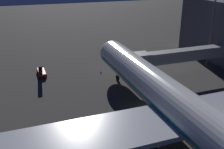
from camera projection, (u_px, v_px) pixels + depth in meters
The scene contains 7 objects.
ground_plane at pixel (148, 112), 46.77m from camera, with size 320.00×320.00×0.00m, color #383533.
airliner_at_gate at pixel (179, 107), 37.28m from camera, with size 53.69×60.48×19.34m.
jet_bridge at pixel (179, 56), 59.14m from camera, with size 25.42×3.40×6.99m.
apron_floodlight_mast at pixel (212, 27), 65.35m from camera, with size 2.90×0.50×17.44m.
belt_loader at pixel (41, 72), 62.62m from camera, with size 1.96×8.50×3.58m.
traffic_cone_nose_port at pixel (118, 70), 65.37m from camera, with size 0.36×0.36×0.55m, color orange.
traffic_cone_nose_starboard at pixel (101, 72), 63.97m from camera, with size 0.36×0.36×0.55m, color orange.
Camera 1 is at (20.17, 36.16, 23.65)m, focal length 42.19 mm.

